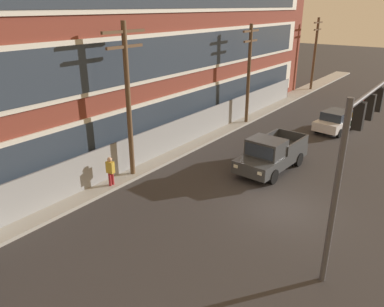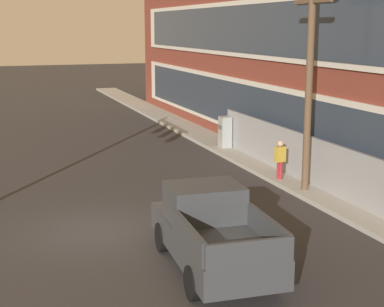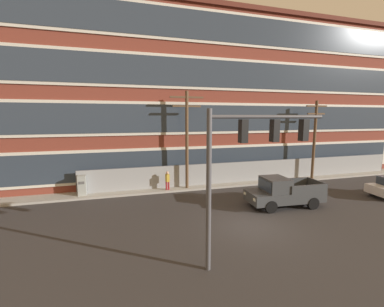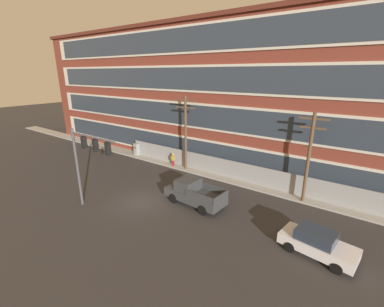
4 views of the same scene
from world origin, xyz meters
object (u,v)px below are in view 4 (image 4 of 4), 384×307
object	(u,v)px
pickup_truck_dark_grey	(194,193)
utility_pole_midblock	(309,155)
traffic_signal_mast	(87,154)
pedestrian_near_cabinet	(173,159)
utility_pole_near_corner	(186,130)
sedan_white	(317,243)
electrical_cabinet	(137,150)

from	to	relation	value
pickup_truck_dark_grey	utility_pole_midblock	bearing A→B (deg)	37.11
traffic_signal_mast	pedestrian_near_cabinet	size ratio (longest dim) A/B	3.75
traffic_signal_mast	utility_pole_midblock	xyz separation A→B (m)	(13.00, 10.90, -0.45)
utility_pole_near_corner	pedestrian_near_cabinet	xyz separation A→B (m)	(-1.68, -0.15, -3.56)
sedan_white	traffic_signal_mast	bearing A→B (deg)	-163.15
pedestrian_near_cabinet	pickup_truck_dark_grey	bearing A→B (deg)	-39.20
utility_pole_midblock	electrical_cabinet	bearing A→B (deg)	178.63
utility_pole_near_corner	pedestrian_near_cabinet	world-z (taller)	utility_pole_near_corner
pickup_truck_dark_grey	pedestrian_near_cabinet	world-z (taller)	pickup_truck_dark_grey
pickup_truck_dark_grey	sedan_white	world-z (taller)	pickup_truck_dark_grey
pickup_truck_dark_grey	utility_pole_midblock	world-z (taller)	utility_pole_midblock
traffic_signal_mast	pedestrian_near_cabinet	xyz separation A→B (m)	(-1.06, 11.01, -3.63)
electrical_cabinet	sedan_white	bearing A→B (deg)	-16.57
utility_pole_midblock	pickup_truck_dark_grey	bearing A→B (deg)	-142.89
sedan_white	pedestrian_near_cabinet	distance (m)	17.52
sedan_white	utility_pole_near_corner	bearing A→B (deg)	155.90
pickup_truck_dark_grey	utility_pole_midblock	size ratio (longest dim) A/B	0.70
sedan_white	electrical_cabinet	bearing A→B (deg)	163.43
utility_pole_near_corner	electrical_cabinet	xyz separation A→B (m)	(-8.13, 0.23, -3.69)
utility_pole_midblock	pedestrian_near_cabinet	distance (m)	14.41
traffic_signal_mast	pickup_truck_dark_grey	distance (m)	8.73
sedan_white	pedestrian_near_cabinet	xyz separation A→B (m)	(-16.31, 6.39, 0.18)
pickup_truck_dark_grey	electrical_cabinet	world-z (taller)	pickup_truck_dark_grey
pickup_truck_dark_grey	sedan_white	size ratio (longest dim) A/B	1.20
traffic_signal_mast	pickup_truck_dark_grey	world-z (taller)	traffic_signal_mast
pedestrian_near_cabinet	traffic_signal_mast	bearing A→B (deg)	-84.52
utility_pole_near_corner	utility_pole_midblock	bearing A→B (deg)	-1.22
utility_pole_near_corner	electrical_cabinet	bearing A→B (deg)	178.39
pedestrian_near_cabinet	electrical_cabinet	bearing A→B (deg)	176.62
utility_pole_near_corner	electrical_cabinet	distance (m)	8.93
traffic_signal_mast	electrical_cabinet	bearing A→B (deg)	123.36
utility_pole_midblock	electrical_cabinet	world-z (taller)	utility_pole_midblock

